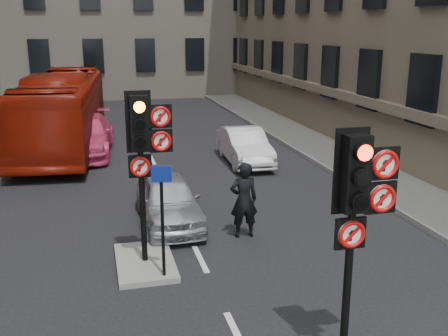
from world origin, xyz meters
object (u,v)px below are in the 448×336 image
car_white (245,146)px  info_sign (162,206)px  car_silver (169,200)px  motorcyclist (244,200)px  car_pink (85,136)px  bus_red (63,111)px  motorcycle (170,188)px  signal_far (144,141)px  signal_near (359,198)px

car_white → info_sign: bearing=-113.7°
car_silver → motorcyclist: size_ratio=1.98×
car_white → car_pink: (-5.74, 2.85, 0.11)m
car_pink → bus_red: size_ratio=0.47×
bus_red → info_sign: bearing=-74.7°
car_silver → motorcycle: bearing=80.5°
car_silver → motorcyclist: 2.12m
signal_far → motorcycle: (0.99, 3.62, -2.17)m
car_white → motorcyclist: size_ratio=2.10×
signal_far → car_white: 9.16m
car_silver → motorcyclist: motorcyclist is taller
car_silver → car_white: car_white is taller
signal_near → motorcycle: bearing=101.9°
signal_near → car_silver: signal_near is taller
car_silver → motorcyclist: (1.61, -1.34, 0.30)m
signal_near → car_white: bearing=81.3°
bus_red → motorcycle: (3.14, -8.39, -1.01)m
signal_far → car_white: size_ratio=0.92×
signal_far → motorcyclist: signal_far is taller
car_white → motorcycle: size_ratio=2.21×
signal_far → motorcycle: size_ratio=2.03×
car_white → car_pink: car_pink is taller
car_white → motorcycle: car_white is taller
signal_near → signal_far: bearing=123.0°
info_sign → car_silver: bearing=95.2°
signal_far → info_sign: signal_far is taller
car_pink → motorcycle: (2.33, -6.99, -0.22)m
car_silver → signal_near: bearing=-74.0°
bus_red → motorcycle: bus_red is taller
bus_red → info_sign: bus_red is taller
car_silver → bus_red: bus_red is taller
motorcyclist → bus_red: bearing=-67.1°
signal_near → car_silver: bearing=106.0°
signal_far → car_silver: (0.78, 2.35, -2.08)m
car_silver → car_pink: bearing=104.4°
car_pink → motorcycle: 7.38m
signal_far → car_silver: signal_far is taller
signal_near → car_white: (1.79, 11.76, -1.94)m
car_pink → motorcyclist: 10.31m
info_sign → bus_red: bearing=115.7°
car_pink → motorcycle: car_pink is taller
signal_far → info_sign: size_ratio=1.57×
motorcyclist → motorcycle: bearing=-61.4°
signal_far → car_white: (4.39, 7.76, -2.06)m
motorcyclist → info_sign: (-2.17, -1.82, 0.66)m
bus_red → info_sign: (2.36, -12.83, 0.05)m
car_pink → info_sign: info_sign is taller
bus_red → signal_far: bearing=-75.0°
car_pink → info_sign: bearing=-77.3°
motorcycle → info_sign: size_ratio=0.78×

